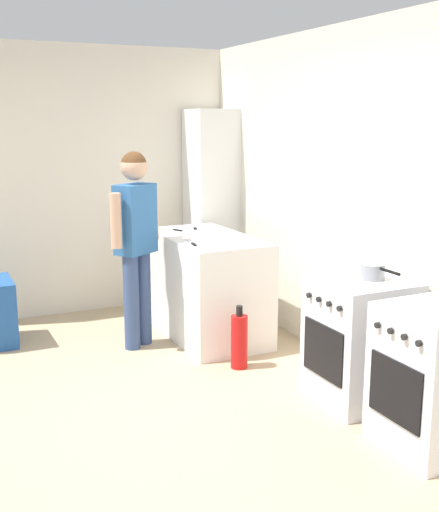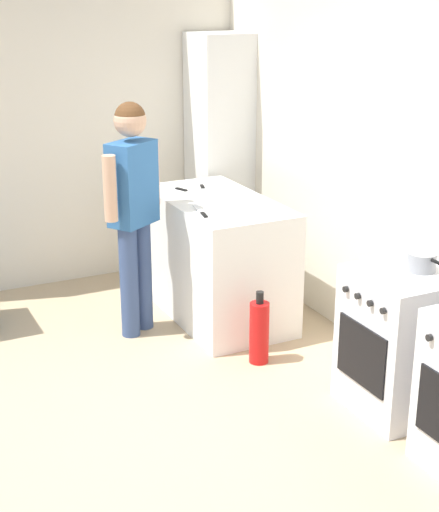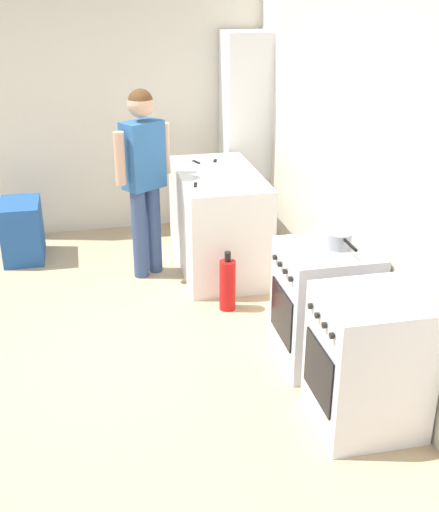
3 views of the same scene
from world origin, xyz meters
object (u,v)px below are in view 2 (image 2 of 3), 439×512
at_px(person, 133,199).
at_px(knife_paring, 203,188).
at_px(pot, 422,262).
at_px(fire_extinguisher, 259,332).
at_px(knife_carving, 201,211).
at_px(knife_bread, 172,187).
at_px(oven_left, 405,341).
at_px(larder_cabinet, 219,155).

bearing_deg(person, knife_paring, 117.00).
relative_size(pot, fire_extinguisher, 0.69).
relative_size(pot, knife_carving, 1.04).
distance_m(knife_bread, knife_paring, 0.24).
height_order(oven_left, knife_bread, knife_bread).
height_order(oven_left, pot, pot).
height_order(knife_bread, fire_extinguisher, knife_bread).
bearing_deg(pot, person, -147.11).
distance_m(pot, knife_paring, 2.08).
distance_m(knife_bread, knife_carving, 0.70).
height_order(knife_carving, fire_extinguisher, knife_carving).
xyz_separation_m(knife_paring, person, (0.35, -0.69, 0.08)).
xyz_separation_m(oven_left, pot, (0.01, 0.07, 0.48)).
distance_m(pot, person, 2.02).
bearing_deg(knife_bread, pot, 15.68).
distance_m(oven_left, knife_carving, 1.66).
distance_m(knife_carving, person, 0.47).
relative_size(knife_carving, person, 0.20).
height_order(pot, knife_paring, pot).
height_order(fire_extinguisher, larder_cabinet, larder_cabinet).
bearing_deg(pot, knife_bread, -164.32).
bearing_deg(larder_cabinet, pot, -0.75).
xyz_separation_m(oven_left, person, (-1.68, -1.03, 0.56)).
height_order(knife_paring, fire_extinguisher, knife_paring).
height_order(pot, larder_cabinet, larder_cabinet).
bearing_deg(oven_left, knife_paring, -170.56).
bearing_deg(person, knife_carving, 61.70).
xyz_separation_m(pot, person, (-1.69, -1.09, 0.08)).
bearing_deg(knife_carving, pot, 25.00).
bearing_deg(knife_bread, larder_cabinet, 127.30).
height_order(pot, fire_extinguisher, pot).
xyz_separation_m(knife_bread, larder_cabinet, (-0.49, 0.64, 0.10)).
xyz_separation_m(knife_carving, fire_extinguisher, (0.59, 0.14, -0.69)).
bearing_deg(knife_bread, oven_left, 14.09).
xyz_separation_m(person, fire_extinguisher, (0.81, 0.55, -0.77)).
bearing_deg(knife_carving, fire_extinguisher, 13.44).
xyz_separation_m(knife_carving, knife_paring, (-0.57, 0.28, 0.00)).
height_order(person, fire_extinguisher, person).
xyz_separation_m(oven_left, knife_carving, (-1.46, -0.62, 0.48)).
relative_size(knife_carving, knife_paring, 1.59).
height_order(person, larder_cabinet, larder_cabinet).
distance_m(oven_left, fire_extinguisher, 1.01).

